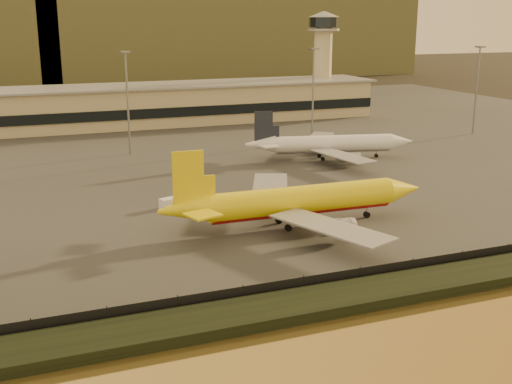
% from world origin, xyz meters
% --- Properties ---
extents(ground, '(900.00, 900.00, 0.00)m').
position_xyz_m(ground, '(0.00, 0.00, 0.00)').
color(ground, black).
rests_on(ground, ground).
extents(embankment, '(320.00, 7.00, 1.40)m').
position_xyz_m(embankment, '(0.00, -17.00, 0.70)').
color(embankment, black).
rests_on(embankment, ground).
extents(tarmac, '(320.00, 220.00, 0.20)m').
position_xyz_m(tarmac, '(0.00, 95.00, 0.10)').
color(tarmac, '#2D2D2D').
rests_on(tarmac, ground).
extents(perimeter_fence, '(300.00, 0.05, 2.20)m').
position_xyz_m(perimeter_fence, '(0.00, -13.00, 1.30)').
color(perimeter_fence, black).
rests_on(perimeter_fence, tarmac).
extents(terminal_building, '(202.00, 25.00, 12.60)m').
position_xyz_m(terminal_building, '(-14.52, 125.55, 6.25)').
color(terminal_building, tan).
rests_on(terminal_building, tarmac).
extents(control_tower, '(11.20, 11.20, 35.50)m').
position_xyz_m(control_tower, '(70.00, 131.00, 21.66)').
color(control_tower, tan).
rests_on(control_tower, tarmac).
extents(apron_light_masts, '(152.20, 12.20, 25.40)m').
position_xyz_m(apron_light_masts, '(15.00, 75.00, 15.70)').
color(apron_light_masts, slate).
rests_on(apron_light_masts, tarmac).
extents(distant_hills, '(470.00, 160.00, 70.00)m').
position_xyz_m(distant_hills, '(-20.74, 340.00, 31.39)').
color(distant_hills, brown).
rests_on(distant_hills, ground).
extents(dhl_cargo_jet, '(46.14, 45.30, 13.81)m').
position_xyz_m(dhl_cargo_jet, '(4.73, 11.89, 4.32)').
color(dhl_cargo_jet, yellow).
rests_on(dhl_cargo_jet, tarmac).
extents(white_narrowbody_jet, '(41.33, 39.65, 11.97)m').
position_xyz_m(white_narrowbody_jet, '(34.18, 56.28, 3.77)').
color(white_narrowbody_jet, silver).
rests_on(white_narrowbody_jet, tarmac).
extents(gse_vehicle_yellow, '(3.73, 2.36, 1.55)m').
position_xyz_m(gse_vehicle_yellow, '(11.54, 23.07, 0.98)').
color(gse_vehicle_yellow, yellow).
rests_on(gse_vehicle_yellow, tarmac).
extents(gse_vehicle_white, '(4.52, 3.05, 1.87)m').
position_xyz_m(gse_vehicle_white, '(-12.08, 29.48, 1.13)').
color(gse_vehicle_white, silver).
rests_on(gse_vehicle_white, tarmac).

